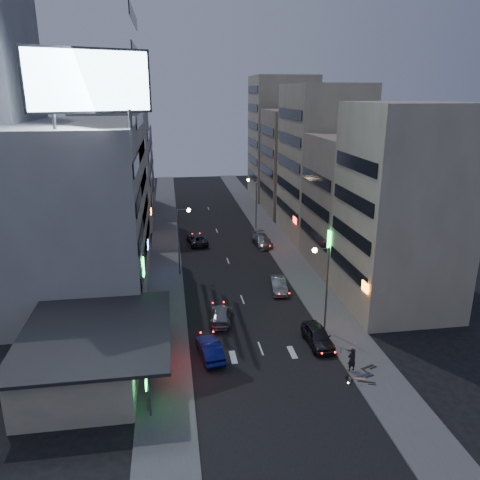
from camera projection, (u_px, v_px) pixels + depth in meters
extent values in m
plane|color=black|center=(271.00, 375.00, 36.03)|extent=(180.00, 180.00, 0.00)
cube|color=#4C4C4F|center=(166.00, 253.00, 63.13)|extent=(4.00, 120.00, 0.12)
cube|color=#4C4C4F|center=(281.00, 248.00, 65.44)|extent=(4.00, 120.00, 0.12)
cube|color=#C1B397|center=(85.00, 356.00, 35.35)|extent=(8.00, 12.00, 3.60)
cube|color=black|center=(96.00, 332.00, 34.91)|extent=(11.00, 13.00, 0.25)
cube|color=black|center=(152.00, 335.00, 35.69)|extent=(0.12, 4.00, 0.90)
cube|color=#FF1E14|center=(153.00, 335.00, 35.71)|extent=(0.04, 3.70, 0.70)
cube|color=#A8A8A3|center=(76.00, 209.00, 49.72)|extent=(14.00, 24.00, 18.00)
cube|color=#C1B397|center=(402.00, 210.00, 45.07)|extent=(10.00, 11.00, 20.00)
cube|color=tan|center=(358.00, 203.00, 56.58)|extent=(11.00, 12.00, 16.00)
cube|color=#C1B397|center=(322.00, 163.00, 67.86)|extent=(10.00, 14.00, 22.00)
cube|color=#A8A8A3|center=(114.00, 165.00, 73.19)|extent=(11.00, 10.00, 20.00)
cube|color=gray|center=(120.00, 168.00, 86.13)|extent=(12.00, 10.00, 15.00)
cube|color=tan|center=(297.00, 162.00, 82.67)|extent=(11.00, 12.00, 18.00)
cube|color=#C1B397|center=(282.00, 138.00, 95.04)|extent=(12.00, 12.00, 24.00)
cylinder|color=#595B60|center=(54.00, 119.00, 37.49)|extent=(0.30, 0.30, 1.50)
cylinder|color=#595B60|center=(130.00, 119.00, 38.36)|extent=(0.30, 0.30, 1.50)
cube|color=black|center=(89.00, 81.00, 37.04)|extent=(9.52, 3.75, 5.00)
cube|color=#BFE6FF|center=(89.00, 81.00, 36.85)|extent=(9.04, 3.34, 4.60)
cylinder|color=#595B60|center=(327.00, 290.00, 41.35)|extent=(0.16, 0.16, 8.00)
cylinder|color=#595B60|center=(321.00, 249.00, 40.07)|extent=(1.40, 0.10, 0.10)
sphere|color=#FFD88C|center=(315.00, 250.00, 40.01)|extent=(0.44, 0.44, 0.44)
cylinder|color=#595B60|center=(179.00, 242.00, 54.61)|extent=(0.16, 0.16, 8.00)
cylinder|color=#595B60|center=(183.00, 209.00, 53.54)|extent=(1.40, 0.10, 0.10)
sphere|color=#FFD88C|center=(189.00, 210.00, 53.65)|extent=(0.44, 0.44, 0.44)
cylinder|color=#595B60|center=(256.00, 204.00, 73.39)|extent=(0.16, 0.16, 8.00)
cylinder|color=#595B60|center=(252.00, 179.00, 72.12)|extent=(1.40, 0.10, 0.10)
sphere|color=#FFD88C|center=(248.00, 180.00, 72.06)|extent=(0.44, 0.44, 0.44)
imported|color=#242429|center=(318.00, 336.00, 40.21)|extent=(2.07, 4.79, 1.61)
imported|color=gray|center=(278.00, 285.00, 51.10)|extent=(2.06, 4.68, 1.49)
imported|color=#28272C|center=(197.00, 239.00, 66.95)|extent=(3.05, 5.48, 1.45)
imported|color=gray|center=(262.00, 240.00, 66.29)|extent=(2.50, 5.46, 1.55)
imported|color=navy|center=(210.00, 349.00, 38.31)|extent=(2.22, 4.77, 1.52)
imported|color=gray|center=(221.00, 315.00, 44.31)|extent=(2.77, 5.04, 1.38)
imported|color=black|center=(352.00, 359.00, 36.16)|extent=(0.78, 0.58, 1.94)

